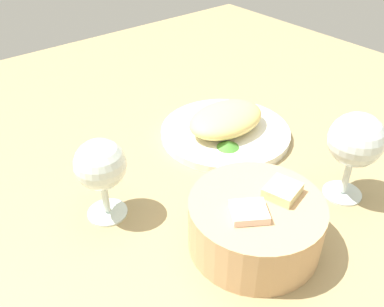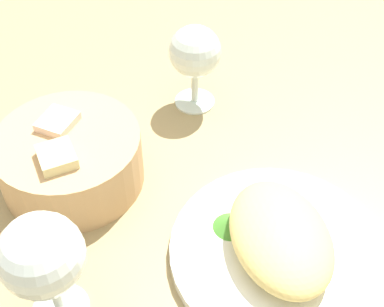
% 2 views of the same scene
% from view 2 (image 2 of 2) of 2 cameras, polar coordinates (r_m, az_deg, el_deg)
% --- Properties ---
extents(ground_plane, '(1.40, 1.40, 0.02)m').
position_cam_2_polar(ground_plane, '(0.64, -1.34, -4.26)').
color(ground_plane, tan).
extents(plate, '(0.23, 0.23, 0.01)m').
position_cam_2_polar(plate, '(0.58, 9.28, -10.52)').
color(plate, white).
rests_on(plate, ground_plane).
extents(omelette, '(0.15, 0.11, 0.04)m').
position_cam_2_polar(omelette, '(0.56, 9.62, -8.88)').
color(omelette, '#E6C973').
rests_on(omelette, plate).
extents(lettuce_garnish, '(0.04, 0.04, 0.01)m').
position_cam_2_polar(lettuce_garnish, '(0.58, 4.19, -7.62)').
color(lettuce_garnish, '#458A2F').
rests_on(lettuce_garnish, plate).
extents(bread_basket, '(0.17, 0.17, 0.08)m').
position_cam_2_polar(bread_basket, '(0.64, -13.16, -0.51)').
color(bread_basket, tan).
rests_on(bread_basket, ground_plane).
extents(wine_glass_near, '(0.07, 0.07, 0.12)m').
position_cam_2_polar(wine_glass_near, '(0.70, 0.32, 10.71)').
color(wine_glass_near, silver).
rests_on(wine_glass_near, ground_plane).
extents(wine_glass_far, '(0.08, 0.08, 0.14)m').
position_cam_2_polar(wine_glass_far, '(0.48, -15.99, -10.90)').
color(wine_glass_far, silver).
rests_on(wine_glass_far, ground_plane).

